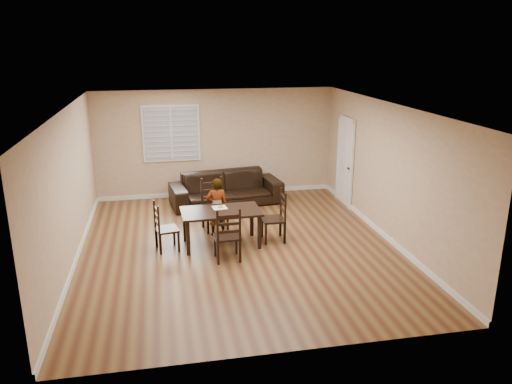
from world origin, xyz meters
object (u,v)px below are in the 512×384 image
(chair_near, at_px, (213,205))
(dining_table, at_px, (221,215))
(child, at_px, (217,207))
(donut, at_px, (221,206))
(chair_right, at_px, (279,218))
(sofa, at_px, (226,189))
(chair_left, at_px, (161,229))
(chair_far, at_px, (228,238))

(chair_near, bearing_deg, dining_table, -96.83)
(child, distance_m, donut, 0.40)
(child, height_order, donut, child)
(chair_right, xyz_separation_m, sofa, (-0.73, 2.50, -0.08))
(chair_near, height_order, child, child)
(chair_right, relative_size, donut, 9.68)
(child, bearing_deg, chair_right, 155.44)
(chair_right, distance_m, donut, 1.19)
(chair_near, bearing_deg, sofa, 62.96)
(chair_left, relative_size, child, 0.79)
(donut, bearing_deg, sofa, 79.81)
(dining_table, distance_m, chair_left, 1.17)
(chair_right, bearing_deg, dining_table, -87.05)
(chair_left, height_order, sofa, chair_left)
(chair_left, bearing_deg, sofa, -42.97)
(chair_near, height_order, chair_right, chair_near)
(chair_right, bearing_deg, sofa, -162.14)
(sofa, bearing_deg, chair_left, -129.47)
(chair_near, relative_size, chair_far, 1.07)
(chair_far, relative_size, chair_right, 0.99)
(chair_far, relative_size, chair_left, 1.07)
(dining_table, height_order, chair_right, chair_right)
(dining_table, height_order, donut, donut)
(child, height_order, sofa, child)
(chair_left, bearing_deg, chair_near, -58.19)
(chair_near, distance_m, chair_left, 1.52)
(chair_far, xyz_separation_m, chair_left, (-1.18, 0.76, -0.03))
(dining_table, relative_size, chair_left, 1.61)
(donut, bearing_deg, chair_far, -89.39)
(chair_near, relative_size, donut, 10.24)
(dining_table, distance_m, sofa, 2.57)
(chair_near, xyz_separation_m, chair_far, (0.07, -1.80, -0.03))
(dining_table, bearing_deg, donut, 83.66)
(dining_table, xyz_separation_m, donut, (0.01, 0.17, 0.11))
(chair_far, height_order, chair_left, chair_far)
(dining_table, height_order, sofa, sofa)
(donut, bearing_deg, chair_left, -169.11)
(donut, bearing_deg, chair_right, -7.08)
(dining_table, xyz_separation_m, chair_left, (-1.15, -0.05, -0.19))
(chair_left, bearing_deg, chair_far, -134.13)
(dining_table, distance_m, chair_near, 0.99)
(dining_table, relative_size, donut, 14.46)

